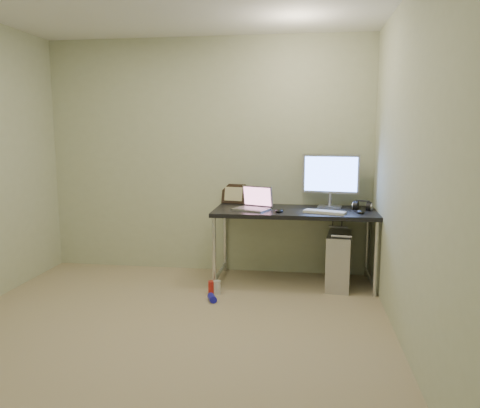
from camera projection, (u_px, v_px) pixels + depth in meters
name	position (u px, v px, depth m)	size (l,w,h in m)	color
floor	(161.00, 335.00, 3.52)	(3.50, 3.50, 0.00)	tan
wall_back	(207.00, 157.00, 5.04)	(3.50, 0.02, 2.50)	beige
wall_right	(412.00, 172.00, 3.09)	(0.02, 3.50, 2.50)	beige
desk	(294.00, 217.00, 4.66)	(1.60, 0.70, 0.75)	black
tower_computer	(339.00, 260.00, 4.60)	(0.28, 0.54, 0.57)	silver
cable_a	(332.00, 239.00, 4.94)	(0.01, 0.01, 0.70)	black
cable_b	(341.00, 241.00, 4.91)	(0.01, 0.01, 0.72)	black
can_red	(212.00, 287.00, 4.41)	(0.07, 0.07, 0.12)	red
can_white	(217.00, 287.00, 4.40)	(0.07, 0.07, 0.13)	silver
can_blue	(212.00, 298.00, 4.21)	(0.06, 0.06, 0.12)	#1917C2
laptop	(254.00, 204.00, 4.65)	(0.41, 0.37, 0.23)	#B9B9C1
monitor	(331.00, 176.00, 4.75)	(0.58, 0.20, 0.54)	#B9B9C1
keyboard	(325.00, 212.00, 4.44)	(0.39, 0.13, 0.02)	silver
mouse_right	(361.00, 211.00, 4.43)	(0.07, 0.12, 0.04)	black
mouse_left	(279.00, 210.00, 4.51)	(0.08, 0.12, 0.04)	black
headphones	(362.00, 206.00, 4.64)	(0.20, 0.12, 0.12)	black
picture_frame	(234.00, 194.00, 5.04)	(0.26, 0.03, 0.21)	black
webcam	(257.00, 196.00, 4.94)	(0.05, 0.04, 0.12)	silver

